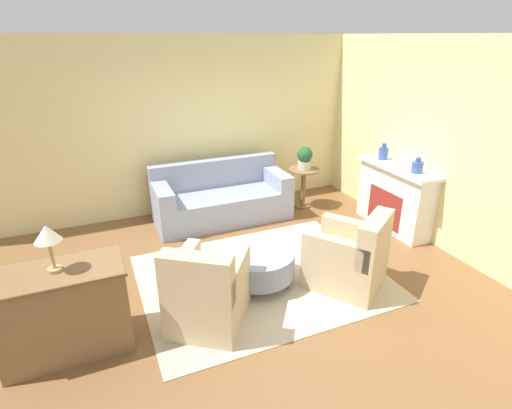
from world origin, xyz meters
TOP-DOWN VIEW (x-y plane):
  - ground_plane at (0.00, 0.00)m, footprint 16.00×16.00m
  - wall_back at (0.00, 2.54)m, footprint 8.96×0.12m
  - wall_right at (2.68, 0.00)m, footprint 0.12×9.23m
  - rug at (0.00, 0.00)m, footprint 2.90×2.30m
  - couch at (0.11, 1.88)m, footprint 2.14×0.92m
  - armchair_left at (-0.86, -0.56)m, footprint 1.04×1.08m
  - armchair_right at (0.86, -0.56)m, footprint 1.04×1.08m
  - ottoman_table at (-0.09, -0.07)m, footprint 0.87×0.87m
  - side_table at (1.56, 1.77)m, footprint 0.52×0.52m
  - fireplace at (2.43, 0.51)m, footprint 0.44×1.40m
  - dresser at (-2.17, -0.39)m, footprint 1.15×0.59m
  - vase_mantel_near at (2.42, 0.86)m, footprint 0.15×0.15m
  - vase_mantel_far at (2.42, 0.15)m, footprint 0.16×0.16m
  - potted_plant_on_side_table at (1.56, 1.77)m, footprint 0.26×0.26m
  - table_lamp at (-2.17, -0.39)m, footprint 0.23×0.23m

SIDE VIEW (x-z plane):
  - ground_plane at x=0.00m, z-range 0.00..0.00m
  - rug at x=0.00m, z-range 0.00..0.01m
  - ottoman_table at x=-0.09m, z-range 0.07..0.48m
  - couch at x=0.11m, z-range -0.12..0.79m
  - armchair_left at x=-0.86m, z-range -0.10..0.85m
  - armchair_right at x=0.86m, z-range -0.10..0.85m
  - dresser at x=-2.17m, z-range 0.02..0.89m
  - side_table at x=1.56m, z-range 0.12..0.81m
  - fireplace at x=2.43m, z-range 0.03..1.03m
  - potted_plant_on_side_table at x=1.56m, z-range 0.70..1.08m
  - vase_mantel_far at x=2.42m, z-range 0.99..1.21m
  - vase_mantel_near at x=2.42m, z-range 0.98..1.24m
  - table_lamp at x=-2.17m, z-range 1.00..1.44m
  - wall_right at x=2.68m, z-range 0.00..2.80m
  - wall_back at x=0.00m, z-range 0.00..2.80m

